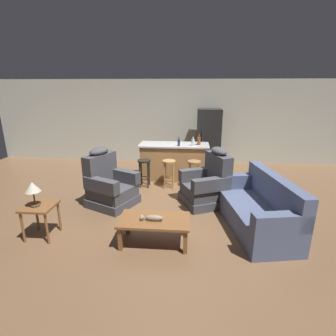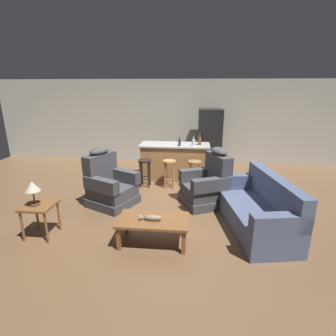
% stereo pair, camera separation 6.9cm
% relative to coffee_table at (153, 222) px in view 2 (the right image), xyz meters
% --- Properties ---
extents(ground_plane, '(12.00, 12.00, 0.00)m').
position_rel_coffee_table_xyz_m(ground_plane, '(0.10, 1.70, -0.36)').
color(ground_plane, brown).
extents(back_wall, '(12.00, 0.05, 2.60)m').
position_rel_coffee_table_xyz_m(back_wall, '(0.10, 4.83, 0.94)').
color(back_wall, '#B2B2A3').
rests_on(back_wall, ground_plane).
extents(coffee_table, '(1.10, 0.60, 0.42)m').
position_rel_coffee_table_xyz_m(coffee_table, '(0.00, 0.00, 0.00)').
color(coffee_table, brown).
rests_on(coffee_table, ground_plane).
extents(fish_figurine, '(0.34, 0.10, 0.10)m').
position_rel_coffee_table_xyz_m(fish_figurine, '(-0.03, -0.05, 0.10)').
color(fish_figurine, '#4C3823').
rests_on(fish_figurine, coffee_table).
extents(couch, '(1.17, 2.02, 0.94)m').
position_rel_coffee_table_xyz_m(couch, '(1.74, 0.64, -0.02)').
color(couch, '#4C5675').
rests_on(couch, ground_plane).
extents(recliner_near_lamp, '(1.12, 1.12, 1.20)m').
position_rel_coffee_table_xyz_m(recliner_near_lamp, '(-1.13, 1.35, 0.06)').
color(recliner_near_lamp, '#3D3D42').
rests_on(recliner_near_lamp, ground_plane).
extents(recliner_near_island, '(1.11, 1.11, 1.20)m').
position_rel_coffee_table_xyz_m(recliner_near_island, '(0.91, 1.57, 0.06)').
color(recliner_near_island, '#3D3D42').
rests_on(recliner_near_island, ground_plane).
extents(end_table, '(0.48, 0.48, 0.56)m').
position_rel_coffee_table_xyz_m(end_table, '(-1.87, 0.03, 0.10)').
color(end_table, brown).
rests_on(end_table, ground_plane).
extents(table_lamp, '(0.24, 0.24, 0.41)m').
position_rel_coffee_table_xyz_m(table_lamp, '(-1.91, -0.01, 0.50)').
color(table_lamp, '#4C3823').
rests_on(table_lamp, end_table).
extents(kitchen_island, '(1.80, 0.70, 0.95)m').
position_rel_coffee_table_xyz_m(kitchen_island, '(0.10, 3.05, 0.11)').
color(kitchen_island, '#9E7042').
rests_on(kitchen_island, ground_plane).
extents(bar_stool_left, '(0.32, 0.32, 0.68)m').
position_rel_coffee_table_xyz_m(bar_stool_left, '(-0.58, 2.42, 0.11)').
color(bar_stool_left, black).
rests_on(bar_stool_left, ground_plane).
extents(bar_stool_middle, '(0.32, 0.32, 0.68)m').
position_rel_coffee_table_xyz_m(bar_stool_middle, '(0.02, 2.42, 0.11)').
color(bar_stool_middle, '#A87A47').
rests_on(bar_stool_middle, ground_plane).
extents(bar_stool_right, '(0.32, 0.32, 0.68)m').
position_rel_coffee_table_xyz_m(bar_stool_right, '(0.63, 2.42, 0.11)').
color(bar_stool_right, olive).
rests_on(bar_stool_right, ground_plane).
extents(refrigerator, '(0.70, 0.69, 1.76)m').
position_rel_coffee_table_xyz_m(refrigerator, '(1.06, 4.25, 0.52)').
color(refrigerator, black).
rests_on(refrigerator, ground_plane).
extents(bottle_tall_green, '(0.09, 0.09, 0.29)m').
position_rel_coffee_table_xyz_m(bottle_tall_green, '(0.74, 3.02, 0.69)').
color(bottle_tall_green, brown).
rests_on(bottle_tall_green, kitchen_island).
extents(bottle_short_amber, '(0.08, 0.08, 0.22)m').
position_rel_coffee_table_xyz_m(bottle_short_amber, '(0.59, 2.92, 0.67)').
color(bottle_short_amber, silver).
rests_on(bottle_short_amber, kitchen_island).
extents(bottle_wine_dark, '(0.06, 0.06, 0.23)m').
position_rel_coffee_table_xyz_m(bottle_wine_dark, '(0.24, 2.85, 0.67)').
color(bottle_wine_dark, '#23284C').
rests_on(bottle_wine_dark, kitchen_island).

